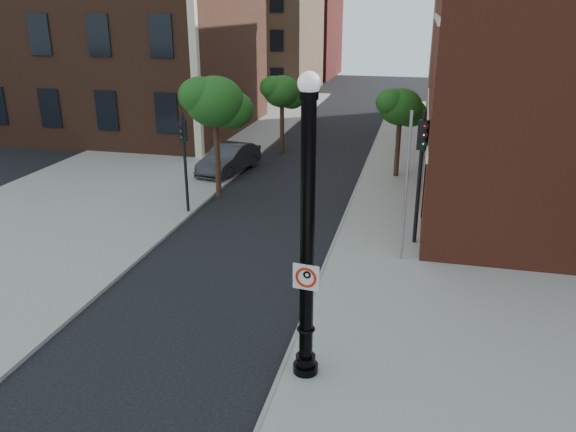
% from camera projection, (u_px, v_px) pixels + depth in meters
% --- Properties ---
extents(ground, '(120.00, 120.00, 0.00)m').
position_uv_depth(ground, '(209.00, 345.00, 13.97)').
color(ground, black).
rests_on(ground, ground).
extents(sidewalk_right, '(8.00, 60.00, 0.12)m').
position_uv_depth(sidewalk_right, '(447.00, 222.00, 21.76)').
color(sidewalk_right, gray).
rests_on(sidewalk_right, ground).
extents(sidewalk_left, '(10.00, 50.00, 0.12)m').
position_uv_depth(sidewalk_left, '(174.00, 152.00, 32.31)').
color(sidewalk_left, gray).
rests_on(sidewalk_left, ground).
extents(curb_edge, '(0.10, 60.00, 0.14)m').
position_uv_depth(curb_edge, '(346.00, 214.00, 22.62)').
color(curb_edge, gray).
rests_on(curb_edge, ground).
extents(bg_building_tan_a, '(12.00, 12.00, 12.00)m').
position_uv_depth(bg_building_tan_a, '(252.00, 28.00, 54.60)').
color(bg_building_tan_a, '#966F51').
rests_on(bg_building_tan_a, ground).
extents(bg_building_red, '(12.00, 12.00, 10.00)m').
position_uv_depth(bg_building_red, '(286.00, 33.00, 67.71)').
color(bg_building_red, '#5E1B16').
rests_on(bg_building_red, ground).
extents(lamppost, '(0.57, 0.57, 6.77)m').
position_uv_depth(lamppost, '(307.00, 250.00, 11.70)').
color(lamppost, black).
rests_on(lamppost, ground).
extents(no_parking_sign, '(0.58, 0.11, 0.58)m').
position_uv_depth(no_parking_sign, '(306.00, 277.00, 11.73)').
color(no_parking_sign, white).
rests_on(no_parking_sign, ground).
extents(parked_car, '(2.22, 4.56, 1.44)m').
position_uv_depth(parked_car, '(229.00, 159.00, 28.28)').
color(parked_car, '#2A2A2F').
rests_on(parked_car, ground).
extents(traffic_signal_left, '(0.29, 0.35, 4.10)m').
position_uv_depth(traffic_signal_left, '(184.00, 147.00, 21.86)').
color(traffic_signal_left, black).
rests_on(traffic_signal_left, ground).
extents(traffic_signal_right, '(0.37, 0.42, 4.73)m').
position_uv_depth(traffic_signal_right, '(421.00, 157.00, 18.71)').
color(traffic_signal_right, black).
rests_on(traffic_signal_right, ground).
extents(utility_pole, '(0.10, 0.10, 4.98)m').
position_uv_depth(utility_pole, '(406.00, 190.00, 17.68)').
color(utility_pole, '#999999').
rests_on(utility_pole, ground).
extents(street_tree_a, '(2.92, 2.64, 5.26)m').
position_uv_depth(street_tree_a, '(216.00, 103.00, 23.41)').
color(street_tree_a, '#331E14').
rests_on(street_tree_a, ground).
extents(street_tree_b, '(2.44, 2.20, 4.39)m').
position_uv_depth(street_tree_b, '(283.00, 92.00, 31.16)').
color(street_tree_b, '#331E14').
rests_on(street_tree_b, ground).
extents(street_tree_c, '(2.42, 2.19, 4.36)m').
position_uv_depth(street_tree_c, '(401.00, 108.00, 26.47)').
color(street_tree_c, '#331E14').
rests_on(street_tree_c, ground).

